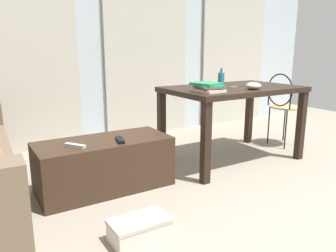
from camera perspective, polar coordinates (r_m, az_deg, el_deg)
name	(u,v)px	position (r m, az deg, el deg)	size (l,w,h in m)	color
ground_plane	(244,176)	(3.20, 13.04, -8.41)	(7.54, 7.54, 0.00)	gray
wall_back	(144,35)	(4.59, -4.14, 15.31)	(6.04, 0.10, 2.66)	silver
curtains	(147,46)	(4.51, -3.60, 13.67)	(4.30, 0.03, 2.39)	beige
coffee_table	(105,164)	(2.85, -10.88, -6.51)	(1.10, 0.49, 0.43)	#382619
craft_table	(233,97)	(3.49, 11.10, 5.00)	(1.37, 0.85, 0.78)	black
wire_chair	(283,101)	(4.18, 19.26, 4.09)	(0.39, 0.39, 0.88)	tan
bottle_near	(221,80)	(3.31, 9.14, 7.81)	(0.06, 0.06, 0.20)	teal
bowl	(254,86)	(3.30, 14.54, 6.73)	(0.15, 0.15, 0.07)	beige
book_stack	(208,87)	(3.05, 6.84, 6.68)	(0.27, 0.30, 0.08)	silver
tv_remote_on_table	(255,84)	(3.67, 14.72, 6.99)	(0.05, 0.18, 0.02)	#B7B7B2
scissors	(237,87)	(3.49, 11.86, 6.68)	(0.12, 0.07, 0.00)	#9EA0A5
tv_remote_primary	(75,146)	(2.63, -15.75, -3.28)	(0.04, 0.18, 0.02)	#B7B7B2
tv_remote_secondary	(120,140)	(2.72, -8.28, -2.38)	(0.05, 0.18, 0.02)	black
shoebox	(139,230)	(2.15, -4.98, -17.37)	(0.36, 0.22, 0.14)	beige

